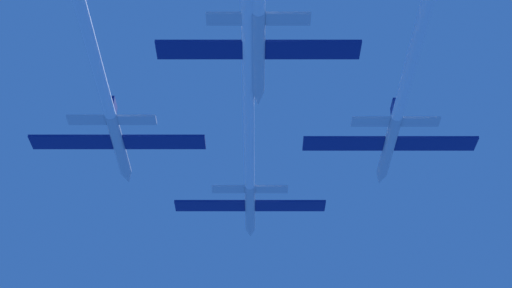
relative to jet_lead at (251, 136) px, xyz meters
name	(u,v)px	position (x,y,z in m)	size (l,w,h in m)	color
jet_lead	(251,136)	(0.00, 0.00, 0.00)	(19.59, 61.55, 3.25)	silver
jet_left_wing	(84,12)	(-14.72, -21.61, -0.72)	(19.59, 72.42, 3.25)	silver
jet_right_wing	(427,11)	(15.87, -21.34, -0.52)	(19.59, 73.24, 3.25)	silver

